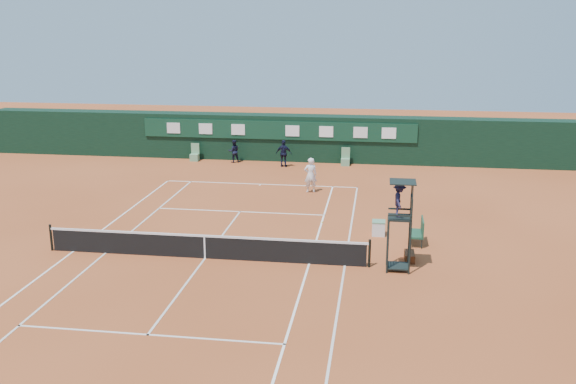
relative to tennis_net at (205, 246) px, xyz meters
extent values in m
plane|color=#AF5329|center=(0.00, 0.00, -0.51)|extent=(90.00, 90.00, 0.00)
cube|color=white|center=(0.00, 11.88, -0.50)|extent=(11.05, 0.08, 0.01)
cube|color=silver|center=(5.49, 0.00, -0.50)|extent=(0.08, 23.85, 0.01)
cube|color=white|center=(-5.49, 0.00, -0.50)|extent=(0.08, 23.85, 0.01)
cube|color=white|center=(4.12, 0.00, -0.50)|extent=(0.08, 23.85, 0.01)
cube|color=silver|center=(-4.12, 0.00, -0.50)|extent=(0.08, 23.85, 0.01)
cube|color=white|center=(0.00, 6.40, -0.50)|extent=(8.31, 0.08, 0.01)
cube|color=silver|center=(0.00, -6.40, -0.50)|extent=(8.31, 0.08, 0.01)
cube|color=silver|center=(0.00, 0.00, -0.50)|extent=(0.08, 12.88, 0.01)
cube|color=white|center=(0.00, 11.73, -0.50)|extent=(0.08, 0.30, 0.01)
cube|color=black|center=(0.00, 0.00, -0.06)|extent=(12.60, 0.04, 0.90)
cube|color=white|center=(0.00, 0.00, 0.42)|extent=(12.80, 0.06, 0.08)
cube|color=white|center=(0.00, 0.00, -0.05)|extent=(0.06, 0.05, 0.92)
cylinder|color=black|center=(6.40, 0.00, 0.04)|extent=(0.10, 0.10, 1.10)
cylinder|color=black|center=(-6.40, 0.00, 0.04)|extent=(0.10, 0.10, 1.10)
cube|color=black|center=(0.00, 18.75, 0.99)|extent=(40.00, 1.50, 3.00)
cube|color=#0E3522|center=(0.00, 17.94, 1.59)|extent=(18.00, 0.10, 1.20)
cube|color=silver|center=(-7.00, 17.87, 1.59)|extent=(0.90, 0.04, 0.70)
cube|color=silver|center=(-4.80, 17.87, 1.59)|extent=(0.90, 0.04, 0.70)
cube|color=white|center=(-2.60, 17.87, 1.59)|extent=(0.90, 0.04, 0.70)
cube|color=white|center=(1.00, 17.87, 1.59)|extent=(0.90, 0.04, 0.70)
cube|color=white|center=(3.20, 17.87, 1.59)|extent=(0.90, 0.04, 0.70)
cube|color=white|center=(5.40, 17.87, 1.59)|extent=(0.90, 0.04, 0.70)
cube|color=white|center=(7.20, 17.87, 1.59)|extent=(0.90, 0.04, 0.70)
cube|color=#63986B|center=(-5.50, 17.45, -0.28)|extent=(0.55, 0.50, 0.46)
cube|color=#629769|center=(-5.50, 17.67, 0.29)|extent=(0.55, 0.06, 0.70)
cube|color=#61946A|center=(4.50, 17.45, -0.28)|extent=(0.55, 0.50, 0.46)
cube|color=#5C8D62|center=(4.50, 17.67, 0.29)|extent=(0.55, 0.06, 0.70)
cylinder|color=black|center=(7.06, -0.50, 0.49)|extent=(0.07, 0.07, 2.00)
cylinder|color=black|center=(7.06, 0.30, 0.49)|extent=(0.07, 0.07, 2.00)
cylinder|color=black|center=(7.86, -0.50, 0.49)|extent=(0.07, 0.07, 2.00)
cylinder|color=black|center=(7.86, 0.30, 0.49)|extent=(0.07, 0.07, 2.00)
cube|color=black|center=(7.46, -0.10, 1.53)|extent=(0.85, 0.85, 0.08)
cube|color=black|center=(7.86, -0.10, 1.94)|extent=(0.06, 0.85, 0.80)
cube|color=black|center=(7.46, -0.52, 1.74)|extent=(0.85, 0.05, 0.06)
cube|color=black|center=(7.46, 0.32, 1.74)|extent=(0.85, 0.05, 0.06)
cylinder|color=black|center=(7.86, -0.50, 2.39)|extent=(0.04, 0.04, 1.00)
cylinder|color=black|center=(7.86, 0.30, 2.39)|extent=(0.04, 0.04, 1.00)
cube|color=black|center=(7.51, -0.10, 2.89)|extent=(0.95, 0.95, 0.04)
cube|color=black|center=(7.46, -0.10, -0.36)|extent=(0.80, 0.80, 0.05)
cube|color=black|center=(7.06, -0.10, -0.11)|extent=(0.04, 0.80, 0.04)
cube|color=black|center=(7.06, -0.10, 0.29)|extent=(0.04, 0.80, 0.04)
cube|color=black|center=(7.06, -0.10, 0.69)|extent=(0.04, 0.80, 0.04)
cube|color=black|center=(7.06, -0.10, 1.09)|extent=(0.04, 0.80, 0.04)
imported|color=#1B1831|center=(7.41, -0.10, 2.21)|extent=(0.47, 0.82, 1.28)
cube|color=#1A422C|center=(8.26, 2.89, -0.06)|extent=(0.55, 1.20, 0.08)
cube|color=#1A422A|center=(8.51, 2.89, 0.29)|extent=(0.06, 1.20, 0.60)
cylinder|color=black|center=(8.04, 2.34, -0.30)|extent=(0.04, 0.04, 0.41)
cylinder|color=black|center=(8.48, 2.34, -0.30)|extent=(0.04, 0.04, 0.41)
cylinder|color=black|center=(8.04, 3.44, -0.30)|extent=(0.04, 0.04, 0.41)
cylinder|color=black|center=(8.48, 3.44, -0.30)|extent=(0.04, 0.04, 0.41)
cube|color=black|center=(7.94, 0.93, -0.35)|extent=(0.39, 0.87, 0.33)
cube|color=silver|center=(6.72, 3.83, -0.21)|extent=(0.55, 0.55, 0.60)
cube|color=#5C8D68|center=(6.72, 3.83, 0.11)|extent=(0.57, 0.57, 0.05)
sphere|color=yellow|center=(4.14, 5.20, -0.48)|extent=(0.06, 0.06, 0.06)
imported|color=white|center=(3.00, 10.55, 0.45)|extent=(0.81, 0.65, 1.92)
imported|color=black|center=(-2.80, 17.36, 0.24)|extent=(0.89, 0.80, 1.50)
imported|color=black|center=(0.64, 16.53, 0.35)|extent=(1.03, 0.49, 1.72)
camera|label=1|loc=(6.60, -22.93, 8.55)|focal=40.00mm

